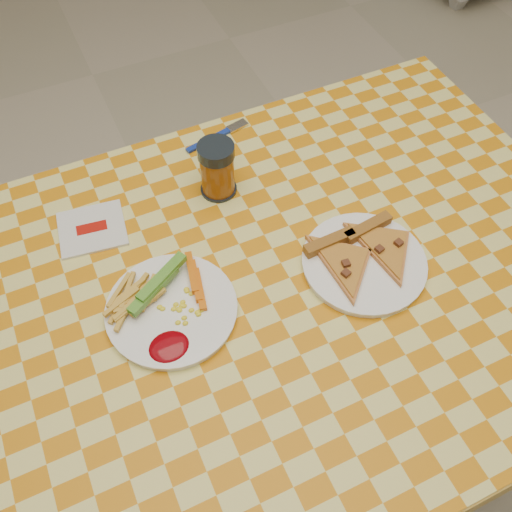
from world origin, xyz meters
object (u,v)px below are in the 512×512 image
(plate_right, at_px, (364,264))
(plate_left, at_px, (172,310))
(table, at_px, (263,310))
(drink_glass, at_px, (217,169))

(plate_right, bearing_deg, plate_left, 171.29)
(plate_left, xyz_separation_m, plate_right, (0.34, -0.05, 0.00))
(table, bearing_deg, plate_left, 172.59)
(plate_left, distance_m, drink_glass, 0.29)
(table, bearing_deg, plate_right, -9.85)
(table, distance_m, plate_left, 0.18)
(table, relative_size, drink_glass, 11.07)
(table, xyz_separation_m, plate_right, (0.18, -0.03, 0.08))
(plate_left, bearing_deg, table, -7.41)
(plate_left, bearing_deg, drink_glass, 51.51)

